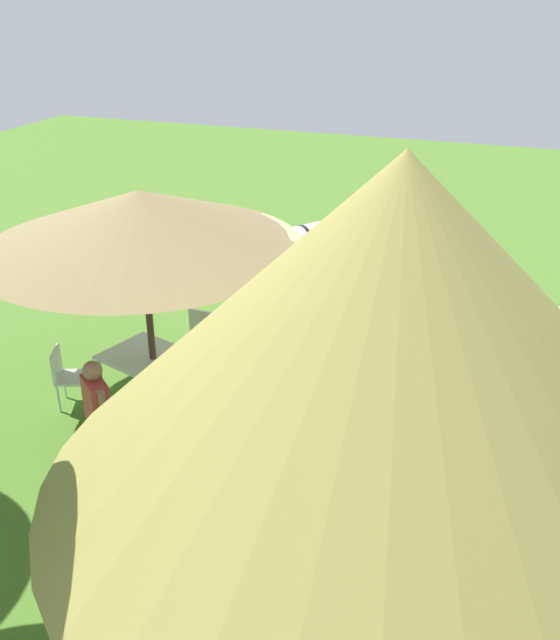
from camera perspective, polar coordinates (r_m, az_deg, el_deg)
name	(u,v)px	position (r m, az deg, el deg)	size (l,w,h in m)	color
ground_plane	(341,365)	(11.44, 4.91, -3.68)	(36.00, 36.00, 0.00)	#487326
thatched_hut	(387,408)	(5.79, 8.64, -7.03)	(5.72, 5.72, 4.59)	beige
shade_umbrella	(140,219)	(9.44, -11.19, 8.01)	(4.29, 4.29, 3.19)	#4E352F
patio_dining_table	(153,362)	(10.29, -10.18, -3.39)	(1.69, 1.38, 0.74)	silver
patio_chair_near_hut	(65,374)	(10.60, -16.93, -4.15)	(0.56, 0.57, 0.90)	white
patio_chair_east_end	(185,415)	(9.32, -7.70, -7.59)	(0.61, 0.61, 0.90)	silver
patio_chair_near_lawn	(199,335)	(11.28, -6.58, -1.19)	(0.47, 0.46, 0.90)	white
guest_beside_umbrella	(98,412)	(8.65, -14.48, -7.21)	(0.49, 0.46, 1.70)	black
standing_watcher	(473,282)	(12.31, 15.33, 2.97)	(0.49, 0.46, 1.70)	black
striped_lounge_chair	(335,344)	(11.54, 4.43, -1.94)	(0.94, 0.78, 0.62)	#37A17B
zebra_nearest_camera	(286,246)	(13.50, 0.52, 5.97)	(1.55, 1.94, 1.57)	silver
zebra_by_umbrella	(525,330)	(10.81, 19.15, -0.80)	(2.12, 1.09, 1.57)	silver
brick_patio_kerb	(216,245)	(16.51, -5.18, 6.02)	(2.80, 0.36, 0.08)	#9B5C52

